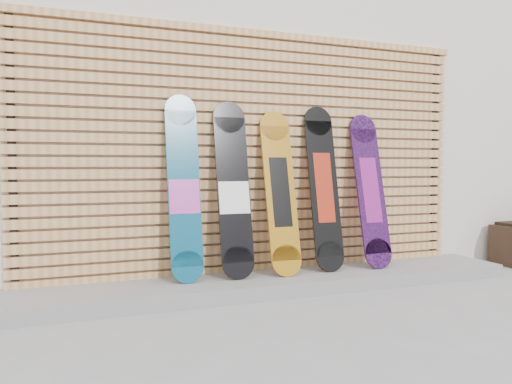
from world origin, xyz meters
TOP-DOWN VIEW (x-y plane):
  - ground at (0.00, 0.00)m, footprint 80.00×80.00m
  - building at (0.50, 3.50)m, footprint 12.00×5.00m
  - concrete_step at (-0.15, 0.68)m, footprint 4.60×0.70m
  - slat_wall at (-0.15, 0.97)m, footprint 4.26×0.08m
  - snowboard_0 at (-0.87, 0.79)m, footprint 0.27×0.30m
  - snowboard_1 at (-0.44, 0.78)m, footprint 0.29×0.32m
  - snowboard_2 at (-0.01, 0.76)m, footprint 0.28×0.36m
  - snowboard_3 at (0.43, 0.78)m, footprint 0.28×0.33m
  - snowboard_4 at (0.92, 0.76)m, footprint 0.29×0.37m

SIDE VIEW (x-z plane):
  - ground at x=0.00m, z-range 0.00..0.00m
  - concrete_step at x=-0.15m, z-range 0.00..0.12m
  - snowboard_2 at x=-0.01m, z-range 0.12..1.57m
  - snowboard_4 at x=0.92m, z-range 0.12..1.58m
  - snowboard_1 at x=-0.44m, z-range 0.11..1.63m
  - snowboard_3 at x=0.43m, z-range 0.12..1.64m
  - snowboard_0 at x=-0.87m, z-range 0.11..1.67m
  - slat_wall at x=-0.15m, z-range 0.06..2.35m
  - building at x=0.50m, z-range 0.00..3.60m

